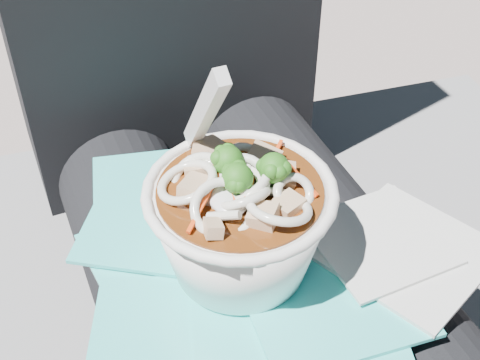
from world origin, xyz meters
name	(u,v)px	position (x,y,z in m)	size (l,w,h in m)	color
stone_ledge	(217,351)	(0.00, 0.15, 0.22)	(1.00, 0.50, 0.44)	slate
lap	(265,298)	(0.00, 0.00, 0.51)	(0.31, 0.48, 0.14)	black
person_body	(229,216)	(0.00, 0.09, 0.54)	(0.34, 0.94, 0.98)	black
plastic_bag	(233,257)	(-0.04, 0.00, 0.59)	(0.28, 0.33, 0.02)	#2EC2BD
napkins	(398,248)	(0.10, -0.06, 0.60)	(0.17, 0.17, 0.01)	silver
udon_bowl	(239,217)	(-0.04, -0.02, 0.65)	(0.16, 0.16, 0.20)	white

